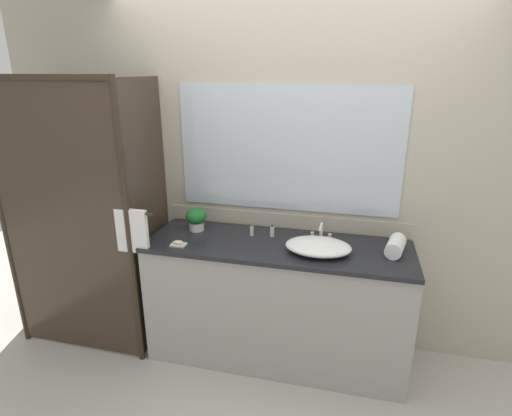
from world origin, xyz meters
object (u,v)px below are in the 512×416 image
amenity_bottle_shampoo (252,230)px  rolled_towel_near_edge (396,246)px  sink_basin (318,246)px  faucet (321,235)px  potted_plant (196,218)px  amenity_bottle_conditioner (272,231)px  soap_dish (178,244)px

amenity_bottle_shampoo → rolled_towel_near_edge: rolled_towel_near_edge is taller
sink_basin → amenity_bottle_shampoo: size_ratio=5.02×
sink_basin → faucet: 0.18m
potted_plant → amenity_bottle_conditioner: 0.57m
faucet → rolled_towel_near_edge: faucet is taller
soap_dish → rolled_towel_near_edge: bearing=8.6°
faucet → potted_plant: potted_plant is taller
amenity_bottle_conditioner → rolled_towel_near_edge: 0.83m
faucet → soap_dish: (-0.92, -0.30, -0.03)m
amenity_bottle_conditioner → amenity_bottle_shampoo: bearing=-173.0°
rolled_towel_near_edge → soap_dish: bearing=-171.4°
sink_basin → soap_dish: (-0.92, -0.12, -0.03)m
potted_plant → amenity_bottle_shampoo: 0.42m
sink_basin → soap_dish: size_ratio=4.26×
sink_basin → rolled_towel_near_edge: size_ratio=1.95×
potted_plant → amenity_bottle_shampoo: size_ratio=2.00×
soap_dish → amenity_bottle_shampoo: bearing=33.4°
faucet → amenity_bottle_shampoo: (-0.49, -0.01, -0.01)m
sink_basin → rolled_towel_near_edge: 0.49m
potted_plant → soap_dish: potted_plant is taller
amenity_bottle_conditioner → rolled_towel_near_edge: rolled_towel_near_edge is taller
faucet → amenity_bottle_shampoo: 0.49m
faucet → sink_basin: bearing=-90.0°
amenity_bottle_shampoo → rolled_towel_near_edge: size_ratio=0.39×
rolled_towel_near_edge → faucet: bearing=170.1°
faucet → amenity_bottle_conditioner: (-0.34, 0.01, -0.00)m
soap_dish → rolled_towel_near_edge: 1.42m
sink_basin → amenity_bottle_conditioner: size_ratio=4.68×
soap_dish → amenity_bottle_conditioner: bearing=27.7°
sink_basin → potted_plant: size_ratio=2.52×
sink_basin → amenity_bottle_conditioner: (-0.34, 0.19, 0.00)m
potted_plant → amenity_bottle_conditioner: bearing=1.4°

